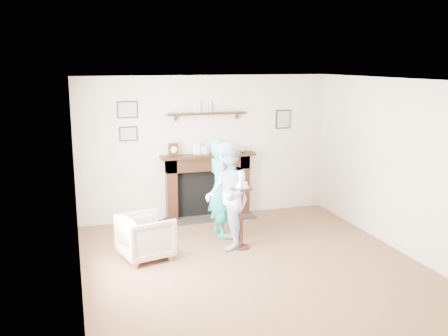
{
  "coord_description": "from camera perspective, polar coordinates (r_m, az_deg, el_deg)",
  "views": [
    {
      "loc": [
        -2.26,
        -5.86,
        2.73
      ],
      "look_at": [
        -0.17,
        0.9,
        1.21
      ],
      "focal_mm": 40.0,
      "sensor_mm": 36.0,
      "label": 1
    }
  ],
  "objects": [
    {
      "name": "room_shell",
      "position": [
        7.02,
        1.83,
        3.01
      ],
      "size": [
        4.54,
        5.02,
        2.52
      ],
      "color": "beige",
      "rests_on": "ground"
    },
    {
      "name": "ground",
      "position": [
        6.85,
        3.65,
        -11.42
      ],
      "size": [
        5.0,
        5.0,
        0.0
      ],
      "primitive_type": "plane",
      "color": "brown",
      "rests_on": "ground"
    },
    {
      "name": "armchair",
      "position": [
        7.29,
        -8.84,
        -10.07
      ],
      "size": [
        0.84,
        0.82,
        0.63
      ],
      "primitive_type": "imported",
      "rotation": [
        0.0,
        0.0,
        1.82
      ],
      "color": "tan",
      "rests_on": "ground"
    },
    {
      "name": "pedestal_table",
      "position": [
        7.35,
        1.96,
        -4.27
      ],
      "size": [
        0.33,
        0.33,
        1.07
      ],
      "color": "black",
      "rests_on": "ground"
    },
    {
      "name": "man",
      "position": [
        7.6,
        0.3,
        -8.96
      ],
      "size": [
        0.74,
        0.88,
        1.6
      ],
      "primitive_type": "imported",
      "rotation": [
        0.0,
        0.0,
        -1.75
      ],
      "color": "#CBE0FE",
      "rests_on": "ground"
    },
    {
      "name": "woman",
      "position": [
        8.05,
        -0.37,
        -7.74
      ],
      "size": [
        0.46,
        0.62,
        1.57
      ],
      "primitive_type": "imported",
      "rotation": [
        0.0,
        0.0,
        1.72
      ],
      "color": "teal",
      "rests_on": "ground"
    }
  ]
}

